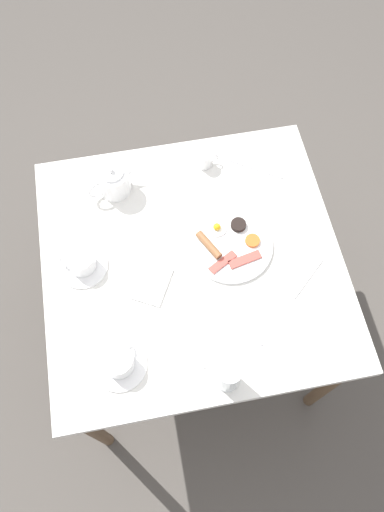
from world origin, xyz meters
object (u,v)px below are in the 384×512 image
at_px(napkin_folded, 152,284).
at_px(spoon_for_tea, 307,278).
at_px(teacup_with_saucer_left, 119,363).
at_px(teapot_near, 113,181).
at_px(knife_by_plate, 255,168).
at_px(breakfast_plate, 230,244).
at_px(water_glass_tall, 229,376).
at_px(fork_by_plate, 261,316).
at_px(teacup_with_saucer_right, 81,262).
at_px(creamer_jug, 205,159).
at_px(fork_spare, 196,341).

relative_size(napkin_folded, spoon_for_tea, 1.20).
height_order(teacup_with_saucer_left, spoon_for_tea, teacup_with_saucer_left).
relative_size(teapot_near, knife_by_plate, 1.04).
height_order(breakfast_plate, napkin_folded, breakfast_plate).
bearing_deg(water_glass_tall, teapot_near, 108.54).
bearing_deg(napkin_folded, fork_by_plate, -28.21).
bearing_deg(knife_by_plate, spoon_for_tea, -82.12).
distance_m(teacup_with_saucer_right, napkin_folded, 0.23).
relative_size(teacup_with_saucer_left, napkin_folded, 0.99).
xyz_separation_m(creamer_jug, napkin_folded, (-0.25, -0.42, -0.03)).
bearing_deg(teacup_with_saucer_left, teapot_near, 84.46).
xyz_separation_m(teapot_near, teacup_with_saucer_left, (-0.06, -0.60, -0.02)).
bearing_deg(fork_spare, teacup_with_saucer_right, 134.96).
height_order(fork_by_plate, spoon_for_tea, same).
relative_size(teapot_near, creamer_jug, 2.42).
bearing_deg(spoon_for_tea, breakfast_plate, 143.33).
bearing_deg(creamer_jug, fork_spare, -103.57).
relative_size(breakfast_plate, spoon_for_tea, 2.03).
bearing_deg(spoon_for_tea, teacup_with_saucer_right, 165.92).
relative_size(teacup_with_saucer_right, napkin_folded, 0.99).
xyz_separation_m(knife_by_plate, fork_spare, (-0.32, -0.57, -0.00)).
distance_m(breakfast_plate, knife_by_plate, 0.32).
relative_size(breakfast_plate, fork_by_plate, 1.53).
xyz_separation_m(teapot_near, fork_spare, (0.17, -0.58, -0.05)).
height_order(water_glass_tall, fork_spare, water_glass_tall).
bearing_deg(knife_by_plate, teacup_with_saucer_right, -157.21).
relative_size(teapot_near, spoon_for_tea, 1.37).
height_order(knife_by_plate, spoon_for_tea, same).
bearing_deg(teacup_with_saucer_left, fork_spare, 6.97).
relative_size(teacup_with_saucer_right, fork_spare, 0.95).
xyz_separation_m(water_glass_tall, creamer_jug, (0.08, 0.75, -0.03)).
height_order(teapot_near, napkin_folded, teapot_near).
xyz_separation_m(creamer_jug, fork_by_plate, (0.06, -0.58, -0.03)).
relative_size(teacup_with_saucer_left, water_glass_tall, 1.27).
xyz_separation_m(creamer_jug, fork_spare, (-0.15, -0.62, -0.03)).
distance_m(teacup_with_saucer_left, spoon_for_tea, 0.63).
xyz_separation_m(napkin_folded, spoon_for_tea, (0.48, -0.07, -0.00)).
xyz_separation_m(teacup_with_saucer_right, fork_by_plate, (0.52, -0.27, -0.03)).
height_order(teacup_with_saucer_left, water_glass_tall, water_glass_tall).
distance_m(napkin_folded, fork_by_plate, 0.35).
relative_size(water_glass_tall, fork_spare, 0.74).
xyz_separation_m(breakfast_plate, knife_by_plate, (0.15, 0.28, -0.01)).
bearing_deg(knife_by_plate, fork_by_plate, -101.94).
bearing_deg(spoon_for_tea, teacup_with_saucer_left, -165.13).
bearing_deg(breakfast_plate, spoon_for_tea, -36.67).
bearing_deg(teacup_with_saucer_right, spoon_for_tea, -14.08).
height_order(teacup_with_saucer_right, knife_by_plate, teacup_with_saucer_right).
bearing_deg(water_glass_tall, creamer_jug, 83.68).
distance_m(breakfast_plate, teacup_with_saucer_right, 0.47).
height_order(teacup_with_saucer_left, knife_by_plate, teacup_with_saucer_left).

